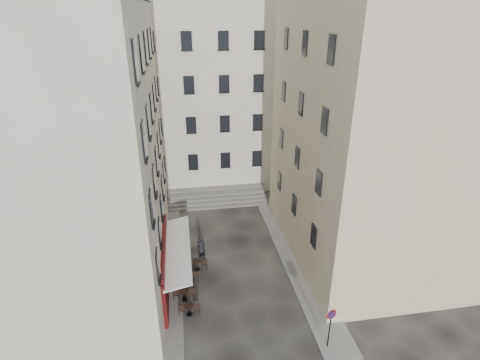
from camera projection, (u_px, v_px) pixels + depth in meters
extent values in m
plane|color=black|center=(238.00, 292.00, 23.63)|extent=(90.00, 90.00, 0.00)
cube|color=slate|center=(167.00, 260.00, 26.54)|extent=(2.00, 22.00, 0.12)
cube|color=slate|center=(293.00, 256.00, 26.96)|extent=(2.00, 18.00, 0.12)
cube|color=beige|center=(42.00, 134.00, 20.68)|extent=(12.00, 16.00, 20.00)
cube|color=beige|center=(387.00, 131.00, 24.61)|extent=(12.00, 14.00, 18.00)
cube|color=beige|center=(198.00, 91.00, 36.87)|extent=(18.00, 10.00, 18.00)
cube|color=#470A0F|center=(165.00, 266.00, 23.16)|extent=(0.25, 7.00, 3.50)
cube|color=black|center=(166.00, 271.00, 23.31)|extent=(0.06, 3.85, 2.00)
cube|color=white|center=(177.00, 249.00, 22.79)|extent=(1.58, 7.30, 0.41)
cube|color=#5E5C59|center=(218.00, 203.00, 34.29)|extent=(9.00, 1.80, 0.20)
cube|color=#5E5C59|center=(217.00, 199.00, 34.61)|extent=(9.00, 1.80, 0.20)
cube|color=#5E5C59|center=(217.00, 195.00, 34.94)|extent=(9.00, 1.80, 0.20)
cube|color=#5E5C59|center=(216.00, 191.00, 35.26)|extent=(9.00, 1.80, 0.20)
cylinder|color=black|center=(187.00, 303.00, 22.07)|extent=(0.10, 0.10, 0.90)
sphere|color=black|center=(186.00, 297.00, 21.87)|extent=(0.12, 0.12, 0.12)
cylinder|color=black|center=(185.00, 267.00, 25.22)|extent=(0.10, 0.10, 0.90)
sphere|color=black|center=(185.00, 261.00, 25.02)|extent=(0.12, 0.12, 0.12)
cylinder|color=black|center=(184.00, 238.00, 28.36)|extent=(0.10, 0.10, 0.90)
sphere|color=black|center=(183.00, 233.00, 28.17)|extent=(0.12, 0.12, 0.12)
cylinder|color=black|center=(329.00, 329.00, 19.18)|extent=(0.07, 0.07, 2.55)
cylinder|color=#B61E0C|center=(331.00, 314.00, 18.76)|extent=(0.58, 0.16, 0.59)
cylinder|color=navy|center=(332.00, 315.00, 18.73)|extent=(0.42, 0.13, 0.43)
cube|color=#B61E0C|center=(332.00, 315.00, 18.71)|extent=(0.34, 0.10, 0.35)
cylinder|color=black|center=(189.00, 314.00, 21.78)|extent=(0.35, 0.35, 0.02)
cylinder|color=black|center=(189.00, 310.00, 21.65)|extent=(0.05, 0.05, 0.69)
cylinder|color=black|center=(189.00, 306.00, 21.52)|extent=(0.59, 0.59, 0.04)
cube|color=black|center=(197.00, 308.00, 21.69)|extent=(0.37, 0.37, 0.88)
cube|color=black|center=(181.00, 309.00, 21.65)|extent=(0.37, 0.37, 0.88)
cylinder|color=black|center=(184.00, 299.00, 22.90)|extent=(0.39, 0.39, 0.02)
cylinder|color=black|center=(184.00, 295.00, 22.75)|extent=(0.05, 0.05, 0.75)
cylinder|color=black|center=(184.00, 290.00, 22.61)|extent=(0.65, 0.65, 0.04)
cube|color=black|center=(192.00, 293.00, 22.80)|extent=(0.41, 0.41, 0.97)
cube|color=black|center=(176.00, 294.00, 22.75)|extent=(0.41, 0.41, 0.97)
cylinder|color=black|center=(189.00, 281.00, 24.48)|extent=(0.35, 0.35, 0.02)
cylinder|color=black|center=(189.00, 277.00, 24.35)|extent=(0.05, 0.05, 0.67)
cylinder|color=black|center=(189.00, 273.00, 24.22)|extent=(0.58, 0.58, 0.04)
cube|color=black|center=(196.00, 276.00, 24.39)|extent=(0.37, 0.37, 0.87)
cube|color=black|center=(182.00, 276.00, 24.35)|extent=(0.37, 0.37, 0.87)
cylinder|color=black|center=(197.00, 269.00, 25.57)|extent=(0.38, 0.38, 0.02)
cylinder|color=black|center=(197.00, 265.00, 25.43)|extent=(0.05, 0.05, 0.74)
cylinder|color=black|center=(197.00, 261.00, 25.29)|extent=(0.64, 0.64, 0.04)
cube|color=black|center=(204.00, 264.00, 25.47)|extent=(0.40, 0.40, 0.95)
cube|color=black|center=(190.00, 264.00, 25.43)|extent=(0.40, 0.40, 0.95)
cylinder|color=black|center=(183.00, 260.00, 26.58)|extent=(0.33, 0.33, 0.02)
cylinder|color=black|center=(183.00, 256.00, 26.46)|extent=(0.05, 0.05, 0.65)
cylinder|color=black|center=(182.00, 253.00, 26.34)|extent=(0.55, 0.55, 0.04)
cube|color=black|center=(189.00, 255.00, 26.50)|extent=(0.35, 0.35, 0.83)
cube|color=black|center=(177.00, 255.00, 26.46)|extent=(0.35, 0.35, 0.83)
imported|color=black|center=(201.00, 248.00, 26.30)|extent=(0.84, 0.77, 1.92)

